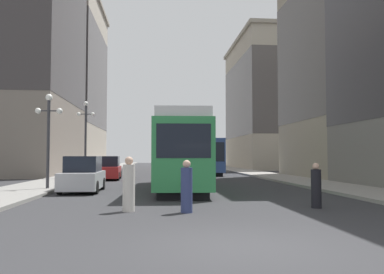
{
  "coord_description": "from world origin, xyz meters",
  "views": [
    {
      "loc": [
        -1.68,
        -7.91,
        1.82
      ],
      "look_at": [
        -0.1,
        9.63,
        2.69
      ],
      "focal_mm": 36.64,
      "sensor_mm": 36.0,
      "label": 1
    }
  ],
  "objects_px": {
    "pedestrian_on_sidewalk": "(316,187)",
    "pedestrian_crossing_far": "(187,188)",
    "streetcar": "(181,151)",
    "parked_car_left_near": "(108,169)",
    "lamp_post_left_far": "(86,128)",
    "transit_bus": "(205,155)",
    "lamp_post_left_near": "(49,125)",
    "pedestrian_crossing_near": "(129,186)",
    "parked_car_left_mid": "(83,175)"
  },
  "relations": [
    {
      "from": "transit_bus",
      "to": "parked_car_left_near",
      "type": "xyz_separation_m",
      "value": [
        -8.72,
        -8.91,
        -1.1
      ]
    },
    {
      "from": "lamp_post_left_near",
      "to": "pedestrian_on_sidewalk",
      "type": "bearing_deg",
      "value": -34.22
    },
    {
      "from": "parked_car_left_near",
      "to": "lamp_post_left_far",
      "type": "bearing_deg",
      "value": 158.3
    },
    {
      "from": "transit_bus",
      "to": "parked_car_left_near",
      "type": "relative_size",
      "value": 2.55
    },
    {
      "from": "lamp_post_left_far",
      "to": "pedestrian_crossing_far",
      "type": "bearing_deg",
      "value": -70.85
    },
    {
      "from": "pedestrian_on_sidewalk",
      "to": "lamp_post_left_far",
      "type": "distance_m",
      "value": 21.81
    },
    {
      "from": "pedestrian_crossing_near",
      "to": "pedestrian_on_sidewalk",
      "type": "relative_size",
      "value": 1.14
    },
    {
      "from": "lamp_post_left_far",
      "to": "streetcar",
      "type": "bearing_deg",
      "value": -54.61
    },
    {
      "from": "pedestrian_crossing_far",
      "to": "pedestrian_crossing_near",
      "type": "bearing_deg",
      "value": -167.87
    },
    {
      "from": "streetcar",
      "to": "pedestrian_crossing_far",
      "type": "bearing_deg",
      "value": -89.84
    },
    {
      "from": "parked_car_left_near",
      "to": "lamp_post_left_far",
      "type": "distance_m",
      "value": 3.82
    },
    {
      "from": "transit_bus",
      "to": "lamp_post_left_near",
      "type": "height_order",
      "value": "lamp_post_left_near"
    },
    {
      "from": "lamp_post_left_near",
      "to": "lamp_post_left_far",
      "type": "bearing_deg",
      "value": 90.0
    },
    {
      "from": "streetcar",
      "to": "transit_bus",
      "type": "distance_m",
      "value": 18.48
    },
    {
      "from": "parked_car_left_mid",
      "to": "lamp_post_left_far",
      "type": "bearing_deg",
      "value": 98.82
    },
    {
      "from": "parked_car_left_near",
      "to": "pedestrian_crossing_far",
      "type": "height_order",
      "value": "parked_car_left_near"
    },
    {
      "from": "parked_car_left_near",
      "to": "lamp_post_left_near",
      "type": "distance_m",
      "value": 10.54
    },
    {
      "from": "pedestrian_crossing_far",
      "to": "lamp_post_left_near",
      "type": "distance_m",
      "value": 11.01
    },
    {
      "from": "streetcar",
      "to": "lamp_post_left_far",
      "type": "bearing_deg",
      "value": 127.98
    },
    {
      "from": "streetcar",
      "to": "pedestrian_on_sidewalk",
      "type": "height_order",
      "value": "streetcar"
    },
    {
      "from": "pedestrian_crossing_near",
      "to": "parked_car_left_near",
      "type": "bearing_deg",
      "value": 31.01
    },
    {
      "from": "lamp_post_left_near",
      "to": "lamp_post_left_far",
      "type": "height_order",
      "value": "lamp_post_left_far"
    },
    {
      "from": "pedestrian_on_sidewalk",
      "to": "lamp_post_left_far",
      "type": "xyz_separation_m",
      "value": [
        -11.26,
        18.37,
        3.35
      ]
    },
    {
      "from": "parked_car_left_mid",
      "to": "lamp_post_left_near",
      "type": "relative_size",
      "value": 0.86
    },
    {
      "from": "transit_bus",
      "to": "parked_car_left_mid",
      "type": "relative_size",
      "value": 2.7
    },
    {
      "from": "pedestrian_on_sidewalk",
      "to": "pedestrian_crossing_near",
      "type": "bearing_deg",
      "value": -74.13
    },
    {
      "from": "streetcar",
      "to": "pedestrian_crossing_near",
      "type": "bearing_deg",
      "value": -101.92
    },
    {
      "from": "parked_car_left_mid",
      "to": "lamp_post_left_far",
      "type": "relative_size",
      "value": 0.7
    },
    {
      "from": "pedestrian_crossing_far",
      "to": "lamp_post_left_near",
      "type": "height_order",
      "value": "lamp_post_left_near"
    },
    {
      "from": "parked_car_left_mid",
      "to": "pedestrian_on_sidewalk",
      "type": "bearing_deg",
      "value": -38.19
    },
    {
      "from": "parked_car_left_near",
      "to": "streetcar",
      "type": "bearing_deg",
      "value": -63.13
    },
    {
      "from": "parked_car_left_near",
      "to": "parked_car_left_mid",
      "type": "distance_m",
      "value": 10.54
    },
    {
      "from": "transit_bus",
      "to": "pedestrian_crossing_near",
      "type": "bearing_deg",
      "value": -101.01
    },
    {
      "from": "streetcar",
      "to": "parked_car_left_near",
      "type": "relative_size",
      "value": 2.79
    },
    {
      "from": "streetcar",
      "to": "lamp_post_left_near",
      "type": "bearing_deg",
      "value": -170.66
    },
    {
      "from": "streetcar",
      "to": "pedestrian_on_sidewalk",
      "type": "bearing_deg",
      "value": -60.87
    },
    {
      "from": "pedestrian_crossing_near",
      "to": "pedestrian_crossing_far",
      "type": "bearing_deg",
      "value": -80.87
    },
    {
      "from": "pedestrian_crossing_near",
      "to": "pedestrian_crossing_far",
      "type": "height_order",
      "value": "pedestrian_crossing_near"
    },
    {
      "from": "parked_car_left_near",
      "to": "pedestrian_crossing_far",
      "type": "xyz_separation_m",
      "value": [
        4.73,
        -18.42,
        -0.05
      ]
    },
    {
      "from": "pedestrian_on_sidewalk",
      "to": "pedestrian_crossing_far",
      "type": "bearing_deg",
      "value": -67.85
    },
    {
      "from": "transit_bus",
      "to": "lamp_post_left_near",
      "type": "bearing_deg",
      "value": -117.96
    },
    {
      "from": "parked_car_left_near",
      "to": "parked_car_left_mid",
      "type": "relative_size",
      "value": 1.06
    },
    {
      "from": "lamp_post_left_near",
      "to": "parked_car_left_near",
      "type": "bearing_deg",
      "value": 79.29
    },
    {
      "from": "parked_car_left_mid",
      "to": "lamp_post_left_far",
      "type": "xyz_separation_m",
      "value": [
        -1.9,
        11.22,
        3.24
      ]
    },
    {
      "from": "transit_bus",
      "to": "parked_car_left_near",
      "type": "distance_m",
      "value": 12.52
    },
    {
      "from": "pedestrian_crossing_near",
      "to": "transit_bus",
      "type": "bearing_deg",
      "value": 9.69
    },
    {
      "from": "parked_car_left_near",
      "to": "lamp_post_left_far",
      "type": "height_order",
      "value": "lamp_post_left_far"
    },
    {
      "from": "pedestrian_crossing_far",
      "to": "lamp_post_left_near",
      "type": "bearing_deg",
      "value": 153.37
    },
    {
      "from": "streetcar",
      "to": "pedestrian_crossing_far",
      "type": "distance_m",
      "value": 9.31
    },
    {
      "from": "streetcar",
      "to": "transit_bus",
      "type": "xyz_separation_m",
      "value": [
        3.6,
        18.12,
        -0.15
      ]
    }
  ]
}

